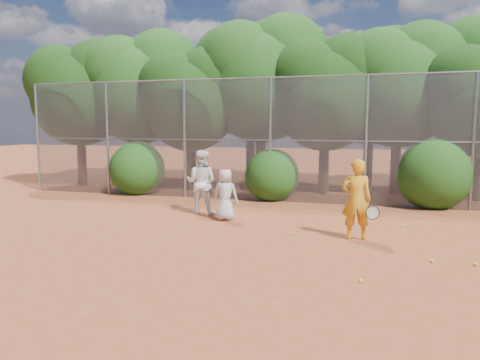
% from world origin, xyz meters
% --- Properties ---
extents(ground, '(80.00, 80.00, 0.00)m').
position_xyz_m(ground, '(0.00, 0.00, 0.00)').
color(ground, '#964321').
rests_on(ground, ground).
extents(fence_back, '(20.05, 0.09, 4.03)m').
position_xyz_m(fence_back, '(-0.12, 6.00, 2.05)').
color(fence_back, gray).
rests_on(fence_back, ground).
extents(tree_0, '(4.38, 3.81, 6.00)m').
position_xyz_m(tree_0, '(-9.44, 8.04, 3.93)').
color(tree_0, black).
rests_on(tree_0, ground).
extents(tree_1, '(4.64, 4.03, 6.35)m').
position_xyz_m(tree_1, '(-6.94, 8.54, 4.16)').
color(tree_1, black).
rests_on(tree_1, ground).
extents(tree_2, '(3.99, 3.47, 5.47)m').
position_xyz_m(tree_2, '(-4.45, 7.83, 3.58)').
color(tree_2, black).
rests_on(tree_2, ground).
extents(tree_3, '(4.89, 4.26, 6.70)m').
position_xyz_m(tree_3, '(-1.94, 8.84, 4.40)').
color(tree_3, black).
rests_on(tree_3, ground).
extents(tree_4, '(4.19, 3.64, 5.73)m').
position_xyz_m(tree_4, '(0.55, 8.24, 3.76)').
color(tree_4, black).
rests_on(tree_4, ground).
extents(tree_5, '(4.51, 3.92, 6.17)m').
position_xyz_m(tree_5, '(3.06, 9.04, 4.05)').
color(tree_5, black).
rests_on(tree_5, ground).
extents(tree_9, '(4.83, 4.20, 6.62)m').
position_xyz_m(tree_9, '(-7.94, 10.84, 4.34)').
color(tree_9, black).
rests_on(tree_9, ground).
extents(tree_10, '(5.15, 4.48, 7.06)m').
position_xyz_m(tree_10, '(-2.93, 11.05, 4.63)').
color(tree_10, black).
rests_on(tree_10, ground).
extents(tree_11, '(4.64, 4.03, 6.35)m').
position_xyz_m(tree_11, '(2.06, 10.64, 4.16)').
color(tree_11, black).
rests_on(tree_11, ground).
extents(bush_0, '(2.00, 2.00, 2.00)m').
position_xyz_m(bush_0, '(-6.00, 6.30, 1.00)').
color(bush_0, '#174110').
rests_on(bush_0, ground).
extents(bush_1, '(1.80, 1.80, 1.80)m').
position_xyz_m(bush_1, '(-1.00, 6.30, 0.90)').
color(bush_1, '#174110').
rests_on(bush_1, ground).
extents(bush_2, '(2.20, 2.20, 2.20)m').
position_xyz_m(bush_2, '(4.00, 6.30, 1.10)').
color(bush_2, '#174110').
rests_on(bush_2, ground).
extents(player_yellow, '(0.86, 0.53, 1.77)m').
position_xyz_m(player_yellow, '(1.94, 1.48, 0.88)').
color(player_yellow, orange).
rests_on(player_yellow, ground).
extents(player_teen, '(0.69, 0.47, 1.40)m').
position_xyz_m(player_teen, '(-1.45, 2.65, 0.70)').
color(player_teen, silver).
rests_on(player_teen, ground).
extents(player_white, '(0.91, 0.78, 1.80)m').
position_xyz_m(player_white, '(-2.38, 3.34, 0.90)').
color(player_white, white).
rests_on(player_white, ground).
extents(ball_0, '(0.07, 0.07, 0.07)m').
position_xyz_m(ball_0, '(3.36, 0.09, 0.03)').
color(ball_0, '#C7DA27').
rests_on(ball_0, ground).
extents(ball_2, '(0.07, 0.07, 0.07)m').
position_xyz_m(ball_2, '(2.15, -1.39, 0.03)').
color(ball_2, '#C7DA27').
rests_on(ball_2, ground).
extents(ball_3, '(0.07, 0.07, 0.07)m').
position_xyz_m(ball_3, '(4.08, 0.08, 0.03)').
color(ball_3, '#C7DA27').
rests_on(ball_3, ground).
extents(ball_4, '(0.07, 0.07, 0.07)m').
position_xyz_m(ball_4, '(0.51, 1.54, 0.03)').
color(ball_4, '#C7DA27').
rests_on(ball_4, ground).
extents(ball_5, '(0.07, 0.07, 0.07)m').
position_xyz_m(ball_5, '(2.99, 3.08, 0.03)').
color(ball_5, '#C7DA27').
rests_on(ball_5, ground).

